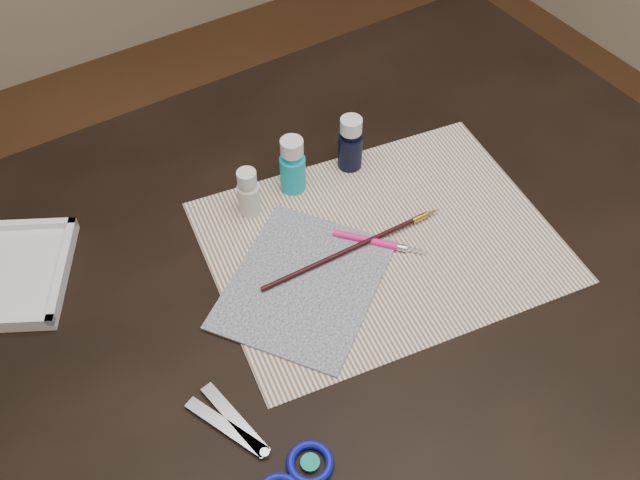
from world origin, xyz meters
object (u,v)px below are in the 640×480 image
paint_bottle_white (248,192)px  palette_tray (0,274)px  paper (381,241)px  canvas (304,283)px  scissors (248,448)px  paint_bottle_navy (350,143)px  paint_bottle_cyan (293,165)px

paint_bottle_white → palette_tray: bearing=168.7°
paper → canvas: bearing=-176.8°
palette_tray → scissors: bearing=-67.3°
paint_bottle_navy → scissors: bearing=-137.4°
canvas → scissors: bearing=-136.5°
paint_bottle_cyan → palette_tray: size_ratio=0.53×
paper → palette_tray: size_ratio=2.69×
paint_bottle_navy → palette_tray: size_ratio=0.52×
palette_tray → paint_bottle_white: bearing=-11.3°
paper → paint_bottle_white: (-0.13, 0.15, 0.04)m
scissors → paint_bottle_cyan: bearing=-61.1°
paint_bottle_white → palette_tray: paint_bottle_white is taller
canvas → scissors: 0.24m
paper → paint_bottle_white: size_ratio=6.09×
paper → paint_bottle_navy: 0.17m
palette_tray → paint_bottle_cyan: bearing=-8.2°
canvas → paper: bearing=3.2°
paper → paint_bottle_navy: paint_bottle_navy is taller
canvas → paint_bottle_white: paint_bottle_white is taller
paint_bottle_white → paint_bottle_navy: paint_bottle_navy is taller
canvas → paint_bottle_cyan: 0.19m
paper → paint_bottle_white: paint_bottle_white is taller
paper → scissors: 0.35m
paint_bottle_cyan → scissors: paint_bottle_cyan is taller
paint_bottle_cyan → paint_bottle_navy: (0.10, -0.01, -0.00)m
paint_bottle_white → palette_tray: 0.35m
paint_bottle_white → paint_bottle_cyan: (0.08, 0.01, 0.01)m
paint_bottle_navy → paint_bottle_cyan: bearing=177.1°
paper → scissors: scissors is taller
paper → scissors: (-0.31, -0.17, 0.00)m
paper → palette_tray: bearing=155.0°
paint_bottle_navy → canvas: bearing=-138.4°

